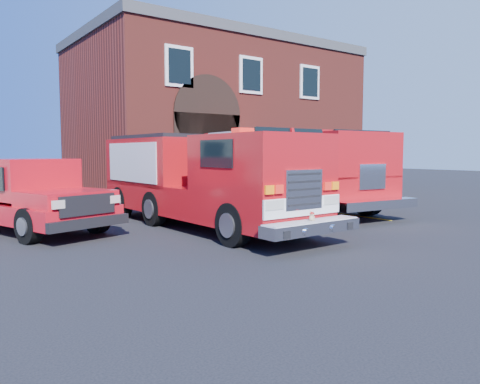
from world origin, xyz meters
TOP-DOWN VIEW (x-y plane):
  - ground at (0.00, 0.00)m, footprint 100.00×100.00m
  - parking_stripe_near at (6.50, 1.00)m, footprint 0.12×3.00m
  - parking_stripe_mid at (6.50, 4.00)m, footprint 0.12×3.00m
  - parking_stripe_far at (6.50, 7.00)m, footprint 0.12×3.00m
  - fire_station at (8.99, 13.98)m, footprint 15.20×10.20m
  - fire_engine at (0.94, 2.11)m, footprint 2.78×9.08m
  - pickup_truck at (-3.44, 4.40)m, footprint 3.88×6.54m
  - secondary_truck at (6.01, 4.08)m, footprint 3.78×9.67m

SIDE VIEW (x-z plane):
  - ground at x=0.00m, z-range 0.00..0.00m
  - parking_stripe_near at x=6.50m, z-range 0.00..0.01m
  - parking_stripe_mid at x=6.50m, z-range 0.00..0.01m
  - parking_stripe_far at x=6.50m, z-range 0.00..0.01m
  - pickup_truck at x=-3.44m, z-range -0.05..1.96m
  - fire_engine at x=0.94m, z-range 0.05..2.83m
  - secondary_truck at x=6.01m, z-range 0.14..3.20m
  - fire_station at x=8.99m, z-range 0.03..8.48m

